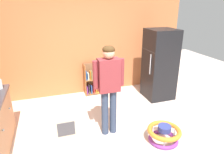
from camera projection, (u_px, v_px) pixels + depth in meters
name	position (u px, v px, depth m)	size (l,w,h in m)	color
ground_plane	(121.00, 139.00, 3.69)	(12.00, 12.00, 0.00)	beige
back_wall	(91.00, 44.00, 5.29)	(5.20, 0.06, 2.70)	#CB7040
refrigerator	(160.00, 65.00, 5.08)	(0.73, 0.68, 1.78)	black
bookshelf	(97.00, 80.00, 5.49)	(0.80, 0.28, 0.85)	#996234
standing_person	(109.00, 83.00, 3.54)	(0.57, 0.22, 1.71)	#313D56
baby_walker	(164.00, 134.00, 3.60)	(0.60, 0.60, 0.32)	purple
pet_carrier	(65.00, 121.00, 3.93)	(0.42, 0.55, 0.36)	beige
clear_bottle	(0.00, 84.00, 3.60)	(0.07, 0.07, 0.25)	silver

